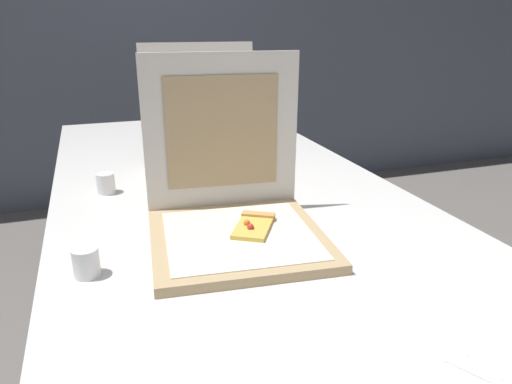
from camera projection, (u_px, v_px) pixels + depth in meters
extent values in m
cube|color=slate|center=(138.00, 5.00, 3.11)|extent=(10.00, 0.10, 2.60)
cube|color=silver|center=(230.00, 198.00, 1.42)|extent=(1.00, 2.33, 0.03)
cylinder|color=gray|center=(88.00, 204.00, 2.39)|extent=(0.04, 0.04, 0.71)
cylinder|color=gray|center=(251.00, 185.00, 2.65)|extent=(0.04, 0.04, 0.71)
cube|color=tan|center=(238.00, 239.00, 1.10)|extent=(0.43, 0.43, 0.02)
cube|color=silver|center=(239.00, 235.00, 1.09)|extent=(0.36, 0.36, 0.00)
cube|color=silver|center=(222.00, 132.00, 1.20)|extent=(0.39, 0.05, 0.39)
cube|color=tan|center=(223.00, 133.00, 1.19)|extent=(0.28, 0.04, 0.28)
cube|color=#E5B74C|center=(253.00, 228.00, 1.11)|extent=(0.13, 0.15, 0.01)
cube|color=tan|center=(258.00, 216.00, 1.17)|extent=(0.08, 0.06, 0.02)
sphere|color=red|center=(250.00, 227.00, 1.09)|extent=(0.02, 0.02, 0.02)
sphere|color=orange|center=(247.00, 223.00, 1.11)|extent=(0.02, 0.02, 0.02)
cube|color=tan|center=(210.00, 176.00, 1.53)|extent=(0.42, 0.42, 0.02)
cube|color=silver|center=(210.00, 172.00, 1.53)|extent=(0.35, 0.35, 0.00)
cube|color=silver|center=(199.00, 101.00, 1.66)|extent=(0.39, 0.09, 0.39)
cube|color=tan|center=(199.00, 102.00, 1.65)|extent=(0.28, 0.06, 0.28)
cube|color=#E0B266|center=(212.00, 177.00, 1.47)|extent=(0.11, 0.14, 0.01)
cube|color=tan|center=(217.00, 170.00, 1.53)|extent=(0.07, 0.05, 0.02)
sphere|color=#2D6628|center=(215.00, 177.00, 1.44)|extent=(0.02, 0.02, 0.02)
sphere|color=#2D6628|center=(209.00, 171.00, 1.49)|extent=(0.02, 0.02, 0.02)
cylinder|color=white|center=(106.00, 183.00, 1.41)|extent=(0.05, 0.05, 0.06)
cylinder|color=white|center=(86.00, 262.00, 0.95)|extent=(0.05, 0.05, 0.06)
cube|color=white|center=(505.00, 360.00, 0.72)|extent=(0.17, 0.17, 0.00)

